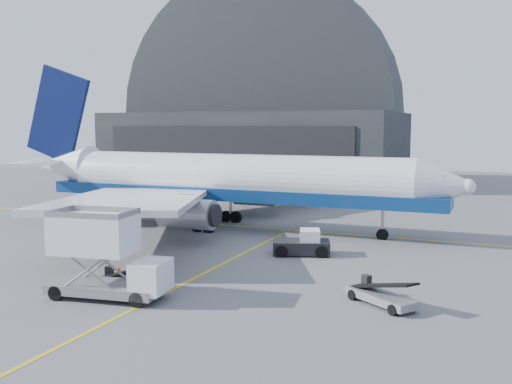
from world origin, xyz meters
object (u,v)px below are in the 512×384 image
at_px(catering_truck, 104,256).
at_px(pushback_tug, 303,245).
at_px(airliner, 217,180).
at_px(belt_loader_a, 133,280).
at_px(belt_loader_b, 381,295).

distance_m(catering_truck, pushback_tug, 16.65).
bearing_deg(airliner, belt_loader_a, -77.15).
xyz_separation_m(airliner, pushback_tug, (11.46, -8.14, -3.87)).
relative_size(pushback_tug, belt_loader_a, 1.07).
bearing_deg(belt_loader_b, pushback_tug, 162.88).
xyz_separation_m(airliner, catering_truck, (4.44, -23.14, -2.20)).
distance_m(pushback_tug, belt_loader_b, 12.84).
relative_size(airliner, belt_loader_a, 10.41).
relative_size(catering_truck, pushback_tug, 1.51).
bearing_deg(pushback_tug, belt_loader_a, -136.45).
bearing_deg(belt_loader_a, airliner, 85.79).
bearing_deg(pushback_tug, airliner, 125.86).
distance_m(airliner, belt_loader_a, 21.82).
height_order(catering_truck, pushback_tug, catering_truck).
bearing_deg(pushback_tug, belt_loader_b, -71.23).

